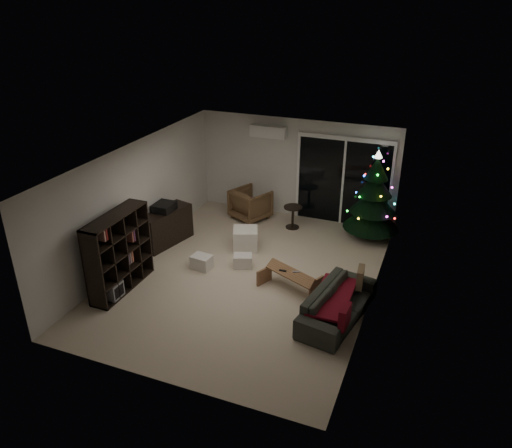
% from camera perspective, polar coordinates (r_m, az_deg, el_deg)
% --- Properties ---
extents(room, '(6.50, 7.51, 2.60)m').
position_cam_1_polar(room, '(10.86, 4.07, 2.05)').
color(room, beige).
rests_on(room, ground).
extents(bookshelf, '(0.85, 1.60, 1.56)m').
position_cam_1_polar(bookshelf, '(9.90, -16.28, -2.95)').
color(bookshelf, black).
rests_on(bookshelf, floor).
extents(media_cabinet, '(0.78, 1.37, 0.81)m').
position_cam_1_polar(media_cabinet, '(11.48, -10.27, -0.32)').
color(media_cabinet, black).
rests_on(media_cabinet, floor).
extents(stereo, '(0.41, 0.48, 0.17)m').
position_cam_1_polar(stereo, '(11.28, -10.47, 1.92)').
color(stereo, black).
rests_on(stereo, media_cabinet).
extents(armchair, '(1.11, 1.12, 0.77)m').
position_cam_1_polar(armchair, '(12.54, -0.62, 2.29)').
color(armchair, brown).
rests_on(armchair, floor).
extents(ottoman, '(0.69, 0.69, 0.48)m').
position_cam_1_polar(ottoman, '(11.13, -1.21, -1.69)').
color(ottoman, beige).
rests_on(ottoman, floor).
extents(cardboard_box_a, '(0.43, 0.35, 0.29)m').
position_cam_1_polar(cardboard_box_a, '(10.46, -6.22, -4.35)').
color(cardboard_box_a, silver).
rests_on(cardboard_box_a, floor).
extents(cardboard_box_b, '(0.46, 0.40, 0.27)m').
position_cam_1_polar(cardboard_box_b, '(10.47, -1.53, -4.22)').
color(cardboard_box_b, silver).
rests_on(cardboard_box_b, floor).
extents(side_table, '(0.45, 0.45, 0.55)m').
position_cam_1_polar(side_table, '(12.12, 4.21, 0.79)').
color(side_table, black).
rests_on(side_table, floor).
extents(floor_lamp, '(0.26, 0.26, 1.64)m').
position_cam_1_polar(floor_lamp, '(12.95, 1.66, 5.11)').
color(floor_lamp, black).
rests_on(floor_lamp, floor).
extents(sofa, '(1.09, 2.06, 0.57)m').
position_cam_1_polar(sofa, '(8.98, 9.33, -9.00)').
color(sofa, '#32342F').
rests_on(sofa, floor).
extents(sofa_throw, '(0.61, 1.41, 0.05)m').
position_cam_1_polar(sofa_throw, '(8.93, 8.75, -8.20)').
color(sofa_throw, '#5C091B').
rests_on(sofa_throw, sofa).
extents(cushion_a, '(0.15, 0.38, 0.38)m').
position_cam_1_polar(cushion_a, '(9.37, 11.83, -5.98)').
color(cushion_a, olive).
rests_on(cushion_a, sofa).
extents(cushion_b, '(0.14, 0.38, 0.38)m').
position_cam_1_polar(cushion_b, '(8.29, 10.11, -10.39)').
color(cushion_b, '#5C091B').
rests_on(cushion_b, sofa).
extents(coffee_table, '(1.19, 0.83, 0.36)m').
position_cam_1_polar(coffee_table, '(9.74, 3.89, -6.44)').
color(coffee_table, brown).
rests_on(coffee_table, floor).
extents(remote_a, '(0.14, 0.04, 0.02)m').
position_cam_1_polar(remote_a, '(9.69, 3.08, -5.34)').
color(remote_a, black).
rests_on(remote_a, coffee_table).
extents(remote_b, '(0.14, 0.08, 0.02)m').
position_cam_1_polar(remote_b, '(9.66, 4.58, -5.47)').
color(remote_b, slate).
rests_on(remote_b, coffee_table).
extents(christmas_tree, '(1.41, 1.41, 2.11)m').
position_cam_1_polar(christmas_tree, '(11.65, 13.34, 3.26)').
color(christmas_tree, black).
rests_on(christmas_tree, floor).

